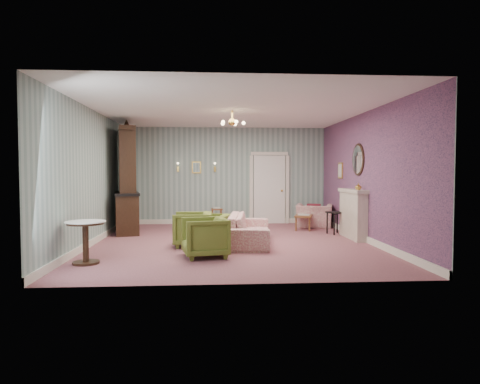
{
  "coord_description": "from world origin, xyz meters",
  "views": [
    {
      "loc": [
        -0.46,
        -9.3,
        1.55
      ],
      "look_at": [
        0.2,
        0.4,
        1.1
      ],
      "focal_mm": 31.71,
      "sensor_mm": 36.0,
      "label": 1
    }
  ],
  "objects": [
    {
      "name": "wall_right_floral",
      "position": [
        2.98,
        0.0,
        1.45
      ],
      "size": [
        0.0,
        7.0,
        7.0
      ],
      "primitive_type": "plane",
      "rotation": [
        1.57,
        0.0,
        -1.57
      ],
      "color": "#BB5D86",
      "rests_on": "ground"
    },
    {
      "name": "sconce_left",
      "position": [
        -1.45,
        3.44,
        1.7
      ],
      "size": [
        0.16,
        0.12,
        0.3
      ],
      "primitive_type": null,
      "color": "gold",
      "rests_on": "wall_back"
    },
    {
      "name": "side_table_black",
      "position": [
        2.65,
        1.06,
        0.29
      ],
      "size": [
        0.48,
        0.48,
        0.57
      ],
      "primitive_type": null,
      "rotation": [
        0.0,
        0.0,
        0.33
      ],
      "color": "black",
      "rests_on": "floor"
    },
    {
      "name": "wingback_chair",
      "position": [
        2.45,
        2.48,
        0.43
      ],
      "size": [
        1.13,
        0.89,
        0.86
      ],
      "primitive_type": "imported",
      "rotation": [
        0.0,
        0.0,
        2.86
      ],
      "color": "#A64356",
      "rests_on": "floor"
    },
    {
      "name": "olive_chair_c",
      "position": [
        -0.41,
        -0.01,
        0.35
      ],
      "size": [
        0.82,
        0.85,
        0.71
      ],
      "primitive_type": "imported",
      "rotation": [
        0.0,
        0.0,
        -1.88
      ],
      "color": "#5F6B25",
      "rests_on": "floor"
    },
    {
      "name": "wall_left",
      "position": [
        -3.0,
        0.0,
        1.45
      ],
      "size": [
        0.0,
        7.0,
        7.0
      ],
      "primitive_type": "plane",
      "rotation": [
        1.57,
        0.0,
        1.57
      ],
      "color": "gray",
      "rests_on": "ground"
    },
    {
      "name": "burgundy_cushion",
      "position": [
        2.4,
        2.33,
        0.48
      ],
      "size": [
        0.41,
        0.28,
        0.39
      ],
      "primitive_type": "cube",
      "rotation": [
        0.17,
        0.0,
        -0.35
      ],
      "color": "maroon",
      "rests_on": "wingback_chair"
    },
    {
      "name": "olive_chair_b",
      "position": [
        -0.86,
        -0.41,
        0.4
      ],
      "size": [
        0.74,
        0.79,
        0.8
      ],
      "primitive_type": "imported",
      "rotation": [
        0.0,
        0.0,
        -1.59
      ],
      "color": "#5F6B25",
      "rests_on": "floor"
    },
    {
      "name": "wall_front",
      "position": [
        0.0,
        -3.5,
        1.45
      ],
      "size": [
        6.0,
        0.0,
        6.0
      ],
      "primitive_type": "plane",
      "rotation": [
        -1.57,
        0.0,
        0.0
      ],
      "color": "gray",
      "rests_on": "ground"
    },
    {
      "name": "wall_back",
      "position": [
        0.0,
        3.5,
        1.45
      ],
      "size": [
        6.0,
        0.0,
        6.0
      ],
      "primitive_type": "plane",
      "rotation": [
        1.57,
        0.0,
        0.0
      ],
      "color": "gray",
      "rests_on": "ground"
    },
    {
      "name": "dresser",
      "position": [
        -2.65,
        1.81,
        1.43
      ],
      "size": [
        0.95,
        1.8,
        2.85
      ],
      "primitive_type": null,
      "rotation": [
        0.0,
        0.0,
        0.22
      ],
      "color": "black",
      "rests_on": "floor"
    },
    {
      "name": "floor",
      "position": [
        0.0,
        0.0,
        0.0
      ],
      "size": [
        7.0,
        7.0,
        0.0
      ],
      "primitive_type": "plane",
      "color": "#93555F",
      "rests_on": "ground"
    },
    {
      "name": "fireplace",
      "position": [
        2.86,
        0.4,
        0.58
      ],
      "size": [
        0.3,
        1.4,
        1.16
      ],
      "primitive_type": null,
      "color": "beige",
      "rests_on": "floor"
    },
    {
      "name": "sconce_right",
      "position": [
        -0.35,
        3.44,
        1.7
      ],
      "size": [
        0.16,
        0.12,
        0.3
      ],
      "primitive_type": null,
      "color": "gold",
      "rests_on": "wall_back"
    },
    {
      "name": "framed_print",
      "position": [
        2.97,
        1.75,
        1.6
      ],
      "size": [
        0.04,
        0.34,
        0.42
      ],
      "primitive_type": null,
      "color": "gold",
      "rests_on": "wall_right"
    },
    {
      "name": "olive_chair_a",
      "position": [
        -0.58,
        -1.57,
        0.4
      ],
      "size": [
        0.86,
        0.9,
        0.8
      ],
      "primitive_type": "imported",
      "rotation": [
        0.0,
        0.0,
        -1.38
      ],
      "color": "#5F6B25",
      "rests_on": "floor"
    },
    {
      "name": "door",
      "position": [
        1.3,
        3.46,
        1.08
      ],
      "size": [
        1.12,
        0.12,
        2.16
      ],
      "primitive_type": null,
      "color": "white",
      "rests_on": "floor"
    },
    {
      "name": "mantel_vase",
      "position": [
        2.84,
        0.0,
        1.23
      ],
      "size": [
        0.15,
        0.15,
        0.15
      ],
      "primitive_type": "imported",
      "color": "gold",
      "rests_on": "fireplace"
    },
    {
      "name": "ceiling",
      "position": [
        0.0,
        0.0,
        2.9
      ],
      "size": [
        7.0,
        7.0,
        0.0
      ],
      "primitive_type": "plane",
      "rotation": [
        3.14,
        0.0,
        0.0
      ],
      "color": "white",
      "rests_on": "ground"
    },
    {
      "name": "nesting_table",
      "position": [
        -0.3,
        3.06,
        0.27
      ],
      "size": [
        0.35,
        0.43,
        0.54
      ],
      "primitive_type": null,
      "rotation": [
        0.0,
        0.0,
        0.06
      ],
      "color": "brown",
      "rests_on": "floor"
    },
    {
      "name": "oval_mirror",
      "position": [
        2.96,
        0.4,
        1.85
      ],
      "size": [
        0.04,
        0.76,
        0.84
      ],
      "primitive_type": null,
      "color": "white",
      "rests_on": "wall_right"
    },
    {
      "name": "sofa_chintz",
      "position": [
        0.37,
        -0.17,
        0.43
      ],
      "size": [
        0.89,
        2.24,
        0.85
      ],
      "primitive_type": "imported",
      "rotation": [
        0.0,
        0.0,
        1.45
      ],
      "color": "#A64356",
      "rests_on": "floor"
    },
    {
      "name": "chandelier",
      "position": [
        0.0,
        0.0,
        2.63
      ],
      "size": [
        0.56,
        0.56,
        0.36
      ],
      "primitive_type": null,
      "color": "gold",
      "rests_on": "ceiling"
    },
    {
      "name": "gilt_mirror_back",
      "position": [
        -0.9,
        3.46,
        1.7
      ],
      "size": [
        0.28,
        0.06,
        0.36
      ],
      "primitive_type": null,
      "color": "gold",
      "rests_on": "wall_back"
    },
    {
      "name": "pedestal_table",
      "position": [
        -2.59,
        -2.02,
        0.37
      ],
      "size": [
        0.87,
        0.87,
        0.73
      ],
      "primitive_type": null,
      "rotation": [
        0.0,
        0.0,
        0.38
      ],
      "color": "black",
      "rests_on": "floor"
    },
    {
      "name": "coffee_table",
      "position": [
        2.05,
        2.0,
        0.2
      ],
      "size": [
        0.66,
        0.89,
        0.41
      ],
      "primitive_type": null,
      "rotation": [
        0.0,
        0.0,
        -0.3
      ],
      "color": "brown",
      "rests_on": "floor"
    },
    {
      "name": "wall_right",
      "position": [
        3.0,
        0.0,
        1.45
      ],
      "size": [
        0.0,
        7.0,
        7.0
      ],
      "primitive_type": "plane",
      "rotation": [
        1.57,
        0.0,
        -1.57
      ],
      "color": "gray",
      "rests_on": "ground"
    }
  ]
}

